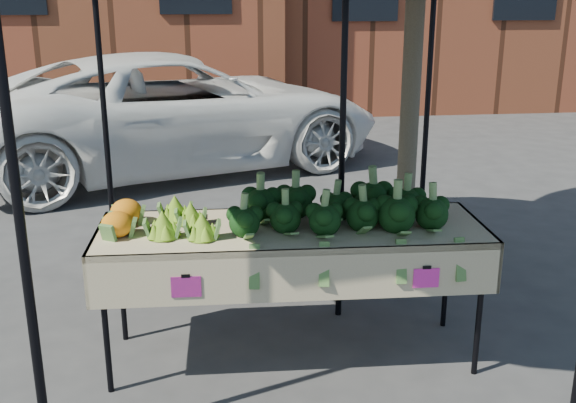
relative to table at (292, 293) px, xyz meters
name	(u,v)px	position (x,y,z in m)	size (l,w,h in m)	color
ground	(276,357)	(-0.11, -0.01, -0.45)	(90.00, 90.00, 0.00)	#333336
table	(292,293)	(0.00, 0.00, 0.00)	(2.42, 0.88, 0.90)	beige
canopy	(290,131)	(0.07, 0.63, 0.92)	(3.16, 3.16, 2.74)	black
broccoli_heap	(335,202)	(0.27, 0.03, 0.59)	(1.38, 0.58, 0.28)	black
romanesco_cluster	(183,212)	(-0.67, 0.04, 0.56)	(0.44, 0.58, 0.21)	#7EB023
cauliflower_pair	(122,215)	(-1.04, 0.07, 0.55)	(0.24, 0.44, 0.19)	orange
street_tree	(416,3)	(1.11, 1.28, 1.75)	(2.23, 2.23, 4.40)	#1E4C14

